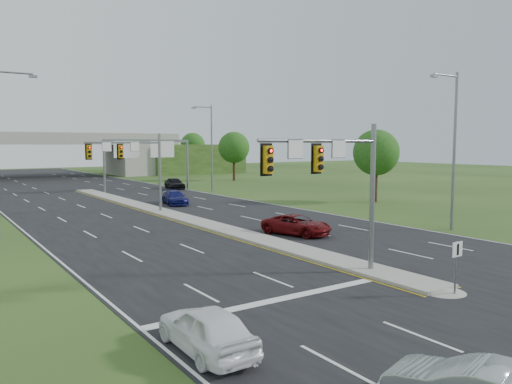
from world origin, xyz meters
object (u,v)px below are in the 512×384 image
object	(u,v)px
sign_gantry	(147,151)
signal_mast_near	(338,175)
car_far_b	(175,198)
car_far_c	(175,183)
car_white	(206,328)
overpass	(38,158)
car_far_a	(297,225)
signal_mast_far	(135,160)
keep_right_sign	(456,259)

from	to	relation	value
sign_gantry	signal_mast_near	bearing A→B (deg)	-101.25
sign_gantry	car_far_b	xyz separation A→B (m)	(-3.16, -15.28, -4.54)
signal_mast_near	car_far_c	size ratio (longest dim) A/B	1.57
car_white	car_far_b	distance (m)	36.36
car_far_c	car_white	bearing A→B (deg)	-108.36
overpass	car_far_a	size ratio (longest dim) A/B	16.68
signal_mast_far	overpass	xyz separation A→B (m)	(2.26, 55.07, -1.17)
overpass	signal_mast_far	bearing A→B (deg)	-92.35
keep_right_sign	car_far_a	bearing A→B (deg)	77.31
overpass	car_far_b	bearing A→B (deg)	-85.99
overpass	car_white	bearing A→B (deg)	-97.38
overpass	car_white	size ratio (longest dim) A/B	19.73
keep_right_sign	overpass	world-z (taller)	overpass
car_white	car_far_c	size ratio (longest dim) A/B	0.91
keep_right_sign	car_far_c	xyz separation A→B (m)	(11.00, 50.48, -0.74)
overpass	car_far_b	world-z (taller)	overpass
keep_right_sign	car_far_a	size ratio (longest dim) A/B	0.46
sign_gantry	car_white	world-z (taller)	sign_gantry
sign_gantry	overpass	bearing A→B (deg)	100.79
car_white	car_far_a	bearing A→B (deg)	-135.92
overpass	car_far_b	xyz separation A→B (m)	(3.53, -50.36, -2.85)
car_white	signal_mast_near	bearing A→B (deg)	-156.30
keep_right_sign	sign_gantry	size ratio (longest dim) A/B	0.19
signal_mast_far	car_far_b	size ratio (longest dim) A/B	1.49
car_far_b	car_far_c	xyz separation A→B (m)	(7.47, 16.31, 0.08)
overpass	car_white	xyz separation A→B (m)	(-10.85, -83.76, -2.84)
keep_right_sign	car_white	distance (m)	10.91
car_far_a	signal_mast_far	bearing A→B (deg)	90.77
sign_gantry	car_far_c	distance (m)	6.29
signal_mast_far	car_white	xyz separation A→B (m)	(-8.59, -28.68, -4.01)
keep_right_sign	car_white	size ratio (longest dim) A/B	0.54
keep_right_sign	sign_gantry	bearing A→B (deg)	82.30
overpass	car_far_c	bearing A→B (deg)	-72.10
signal_mast_far	car_far_c	size ratio (longest dim) A/B	1.57
car_white	car_far_a	size ratio (longest dim) A/B	0.85
car_far_c	keep_right_sign	bearing A→B (deg)	-96.92
overpass	car_far_b	distance (m)	50.56
signal_mast_near	car_far_c	distance (m)	48.06
signal_mast_far	keep_right_sign	xyz separation A→B (m)	(2.26, -29.45, -3.21)
signal_mast_near	sign_gantry	world-z (taller)	signal_mast_near
keep_right_sign	sign_gantry	xyz separation A→B (m)	(6.68, 49.45, 3.72)
car_far_a	car_white	bearing A→B (deg)	-155.21
car_white	car_far_b	xyz separation A→B (m)	(14.38, 33.40, -0.01)
overpass	car_far_a	xyz separation A→B (m)	(3.18, -70.39, -2.87)
car_white	car_far_a	distance (m)	19.39
car_far_b	keep_right_sign	bearing A→B (deg)	-85.03
keep_right_sign	car_far_b	world-z (taller)	keep_right_sign
sign_gantry	car_far_b	size ratio (longest dim) A/B	2.46
keep_right_sign	sign_gantry	distance (m)	50.04
signal_mast_far	car_white	distance (m)	30.21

